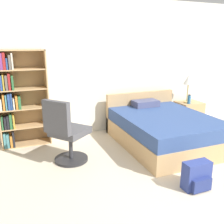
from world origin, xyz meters
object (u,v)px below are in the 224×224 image
at_px(bookshelf, 16,98).
at_px(water_bottle, 189,99).
at_px(table_lamp, 188,81).
at_px(office_chair, 66,134).
at_px(nightstand, 188,113).
at_px(backpack_blue, 197,176).
at_px(bed, 162,129).

distance_m(bookshelf, water_bottle, 3.44).
height_order(bookshelf, table_lamp, bookshelf).
xyz_separation_m(office_chair, nightstand, (2.89, 0.84, -0.22)).
relative_size(office_chair, backpack_blue, 2.80).
xyz_separation_m(bed, table_lamp, (1.07, 0.73, 0.70)).
bearing_deg(bed, nightstand, 32.13).
bearing_deg(office_chair, nightstand, 16.16).
bearing_deg(water_bottle, bookshelf, 175.41).
relative_size(nightstand, backpack_blue, 1.42).
bearing_deg(table_lamp, water_bottle, -109.37).
relative_size(office_chair, table_lamp, 1.68).
distance_m(bed, water_bottle, 1.24).
bearing_deg(office_chair, backpack_blue, -43.87).
bearing_deg(bookshelf, water_bottle, -4.59).
bearing_deg(table_lamp, bookshelf, 177.56).
height_order(bookshelf, office_chair, bookshelf).
bearing_deg(nightstand, table_lamp, 168.33).
xyz_separation_m(nightstand, water_bottle, (-0.11, -0.11, 0.35)).
distance_m(bookshelf, bed, 2.61).
bearing_deg(nightstand, office_chair, -163.84).
relative_size(bed, nightstand, 3.75).
relative_size(bookshelf, nightstand, 3.25).
relative_size(nightstand, water_bottle, 2.57).
bearing_deg(table_lamp, bed, -145.92).
xyz_separation_m(office_chair, backpack_blue, (1.35, -1.29, -0.30)).
distance_m(bookshelf, office_chair, 1.24).
distance_m(office_chair, nightstand, 3.02).
bearing_deg(bookshelf, bed, -20.14).
height_order(office_chair, table_lamp, table_lamp).
relative_size(office_chair, water_bottle, 5.05).
xyz_separation_m(bookshelf, table_lamp, (3.46, -0.15, 0.13)).
distance_m(water_bottle, backpack_blue, 2.52).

